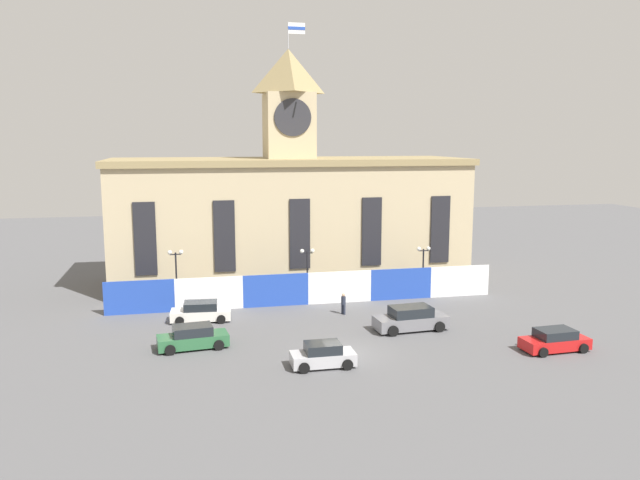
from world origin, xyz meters
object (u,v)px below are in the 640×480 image
street_lamp_right (176,266)px  car_red_sedan (555,341)px  street_lamp_left (423,259)px  car_silver_hatch (323,356)px  street_lamp_center (307,263)px  car_green_wagon (193,338)px  pedestrian (343,303)px  car_gray_pickup (411,319)px  car_white_taxi (201,312)px

street_lamp_right → car_red_sedan: (24.35, -16.11, -2.84)m
street_lamp_left → car_silver_hatch: bearing=-128.6°
street_lamp_right → street_lamp_center: 10.93m
car_green_wagon → pedestrian: 13.12m
street_lamp_left → car_red_sedan: bearing=-79.8°
street_lamp_right → car_gray_pickup: (16.66, -9.87, -2.70)m
street_lamp_left → car_white_taxi: bearing=-167.5°
car_silver_hatch → car_green_wagon: size_ratio=0.82×
street_lamp_left → street_lamp_right: bearing=180.0°
street_lamp_right → street_lamp_center: street_lamp_right is taller
car_green_wagon → pedestrian: size_ratio=2.80×
street_lamp_left → car_gray_pickup: (-4.79, -9.87, -2.38)m
street_lamp_center → car_green_wagon: 14.71m
pedestrian → street_lamp_right: bearing=130.6°
car_red_sedan → street_lamp_left: bearing=97.3°
street_lamp_right → car_gray_pickup: 19.56m
car_gray_pickup → pedestrian: bearing=-57.1°
street_lamp_center → pedestrian: bearing=-68.0°
street_lamp_left → car_white_taxi: (-19.64, -4.37, -2.50)m
pedestrian → street_lamp_left: bearing=0.9°
car_silver_hatch → car_gray_pickup: car_gray_pickup is taller
street_lamp_right → street_lamp_left: (21.45, 0.00, -0.32)m
car_green_wagon → car_white_taxi: 6.33m
street_lamp_center → street_lamp_left: (10.52, 0.00, -0.12)m
car_gray_pickup → pedestrian: car_gray_pickup is taller
street_lamp_left → pedestrian: bearing=-150.4°
street_lamp_left → pedestrian: street_lamp_left is taller
car_red_sedan → car_white_taxi: bearing=149.6°
car_green_wagon → car_white_taxi: (0.68, 6.29, -0.02)m
car_silver_hatch → street_lamp_center: bearing=-97.6°
car_gray_pickup → car_red_sedan: car_gray_pickup is taller
car_silver_hatch → car_gray_pickup: (7.82, 5.91, 0.12)m
street_lamp_right → car_gray_pickup: street_lamp_right is taller
street_lamp_center → car_white_taxi: street_lamp_center is taller
street_lamp_left → car_silver_hatch: street_lamp_left is taller
car_red_sedan → street_lamp_right: bearing=143.6°
street_lamp_left → car_green_wagon: street_lamp_left is taller
street_lamp_left → car_green_wagon: (-20.32, -10.66, -2.48)m
car_red_sedan → car_green_wagon: 23.84m
street_lamp_center → car_white_taxi: bearing=-154.4°
car_green_wagon → car_white_taxi: car_green_wagon is taller
street_lamp_center → car_red_sedan: size_ratio=1.00×
car_gray_pickup → car_white_taxi: bearing=-24.4°
car_white_taxi → car_gray_pickup: bearing=-16.4°
street_lamp_right → car_green_wagon: bearing=-83.9°
car_gray_pickup → car_white_taxi: (-14.85, 5.50, -0.12)m
car_silver_hatch → pedestrian: (4.06, 10.92, 0.24)m
car_white_taxi → car_silver_hatch: bearing=-54.4°
car_silver_hatch → car_white_taxi: 13.41m
pedestrian → car_gray_pickup: bearing=-81.8°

